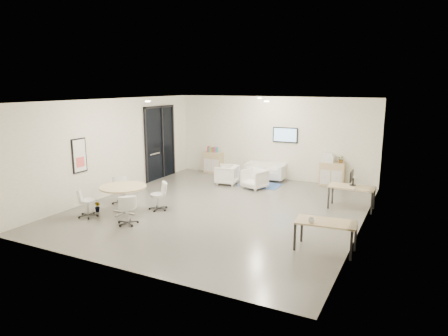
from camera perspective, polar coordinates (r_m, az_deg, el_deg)
The scene contains 21 objects.
room_shell at distance 11.66m, azimuth -0.47°, elevation 1.74°, with size 9.60×10.60×4.80m.
glass_door at distance 15.84m, azimuth -9.12°, elevation 3.91°, with size 0.09×1.90×2.85m.
artwork at distance 12.78m, azimuth -19.97°, elevation 1.67°, with size 0.05×0.54×1.04m.
wall_tv at distance 15.54m, azimuth 8.74°, elevation 4.69°, with size 0.98×0.06×0.58m.
ceiling_spots at distance 12.33m, azimuth 0.47°, elevation 9.67°, with size 3.14×4.14×0.03m.
sideboard_left at distance 16.75m, azimuth -1.52°, elevation 0.77°, with size 0.78×0.40×0.87m.
sideboard_right at distance 15.10m, azimuth 15.18°, elevation -0.86°, with size 0.88×0.42×0.88m.
books at distance 16.68m, azimuth -1.64°, elevation 2.63°, with size 0.45×0.14×0.22m.
printer at distance 15.03m, azimuth 14.65°, elevation 1.39°, with size 0.45×0.38×0.31m.
loveseat at distance 15.67m, azimuth 5.95°, elevation -0.53°, with size 1.57×0.86×0.57m.
blue_rug at distance 14.84m, azimuth 5.19°, elevation -2.41°, with size 1.48×0.99×0.01m, color navy.
armchair_left at distance 14.86m, azimuth 0.40°, elevation -0.82°, with size 0.76×0.71×0.78m, color white.
armchair_right at distance 14.25m, azimuth 4.38°, elevation -1.46°, with size 0.73×0.69×0.75m, color white.
desk_rear at distance 12.44m, azimuth 17.80°, elevation -2.85°, with size 1.33×0.69×0.68m.
desk_front at distance 9.18m, azimuth 14.33°, elevation -7.82°, with size 1.37×0.79×0.68m.
monitor at distance 12.52m, azimuth 17.82°, elevation -1.31°, with size 0.20×0.50×0.44m.
round_table at distance 11.77m, azimuth -14.22°, elevation -2.92°, with size 1.32×1.32×0.80m.
meeting_chairs at distance 11.85m, azimuth -14.14°, elevation -4.37°, with size 2.23×2.23×0.82m.
plant_cabinet at distance 14.95m, azimuth 16.43°, elevation 1.11°, with size 0.26×0.29×0.23m, color #3F7F3F.
plant_floor at distance 12.25m, azimuth -17.58°, elevation -5.68°, with size 0.18×0.32×0.14m, color #3F7F3F.
cup at distance 8.99m, azimuth 12.35°, elevation -7.23°, with size 0.13×0.10×0.13m, color white.
Camera 1 is at (5.24, -10.22, 3.64)m, focal length 32.00 mm.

